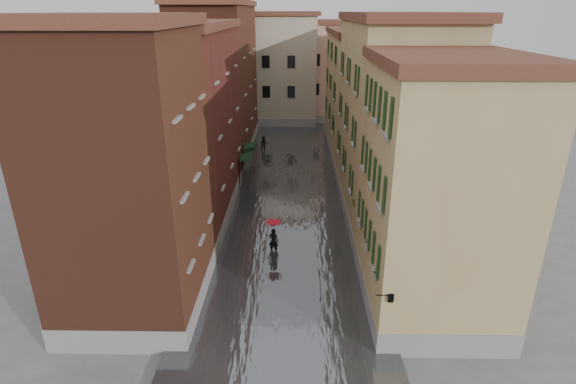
{
  "coord_description": "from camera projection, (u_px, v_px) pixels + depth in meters",
  "views": [
    {
      "loc": [
        0.52,
        -21.02,
        13.59
      ],
      "look_at": [
        0.08,
        5.09,
        3.0
      ],
      "focal_mm": 28.0,
      "sensor_mm": 36.0,
      "label": 1
    }
  ],
  "objects": [
    {
      "name": "building_left_far",
      "position": [
        220.0,
        82.0,
        44.31
      ],
      "size": [
        6.0,
        16.0,
        14.0
      ],
      "primitive_type": "cube",
      "color": "brown",
      "rests_on": "ground"
    },
    {
      "name": "window_planters",
      "position": [
        367.0,
        228.0,
        22.43
      ],
      "size": [
        0.59,
        8.59,
        0.84
      ],
      "color": "brown",
      "rests_on": "ground"
    },
    {
      "name": "awning_near",
      "position": [
        247.0,
        156.0,
        37.0
      ],
      "size": [
        1.09,
        3.4,
        2.8
      ],
      "color": "black",
      "rests_on": "ground"
    },
    {
      "name": "pedestrian_far",
      "position": [
        264.0,
        144.0,
        46.15
      ],
      "size": [
        0.96,
        0.83,
        1.68
      ],
      "primitive_type": "imported",
      "rotation": [
        0.0,
        0.0,
        0.26
      ],
      "color": "black",
      "rests_on": "ground"
    },
    {
      "name": "ground",
      "position": [
        285.0,
        278.0,
        24.59
      ],
      "size": [
        120.0,
        120.0,
        0.0
      ],
      "primitive_type": "plane",
      "color": "#5C5B5E",
      "rests_on": "ground"
    },
    {
      "name": "pedestrian_main",
      "position": [
        273.0,
        235.0,
        26.65
      ],
      "size": [
        0.88,
        0.88,
        2.06
      ],
      "color": "black",
      "rests_on": "ground"
    },
    {
      "name": "building_left_mid",
      "position": [
        186.0,
        126.0,
        30.69
      ],
      "size": [
        6.0,
        14.0,
        12.5
      ],
      "primitive_type": "cube",
      "color": "#5A281C",
      "rests_on": "ground"
    },
    {
      "name": "building_end_cream",
      "position": [
        268.0,
        70.0,
        57.4
      ],
      "size": [
        12.0,
        9.0,
        13.0
      ],
      "primitive_type": "cube",
      "color": "#AFA48B",
      "rests_on": "ground"
    },
    {
      "name": "awning_far",
      "position": [
        249.0,
        148.0,
        38.99
      ],
      "size": [
        1.09,
        3.28,
        2.8
      ],
      "color": "black",
      "rests_on": "ground"
    },
    {
      "name": "building_end_pink",
      "position": [
        337.0,
        72.0,
        59.31
      ],
      "size": [
        10.0,
        9.0,
        12.0
      ],
      "primitive_type": "cube",
      "color": "tan",
      "rests_on": "ground"
    },
    {
      "name": "building_right_mid",
      "position": [
        391.0,
        123.0,
        30.38
      ],
      "size": [
        6.0,
        14.0,
        13.0
      ],
      "primitive_type": "cube",
      "color": "tan",
      "rests_on": "ground"
    },
    {
      "name": "building_right_near",
      "position": [
        437.0,
        195.0,
        20.47
      ],
      "size": [
        6.0,
        8.0,
        11.5
      ],
      "primitive_type": "cube",
      "color": "tan",
      "rests_on": "ground"
    },
    {
      "name": "building_right_far",
      "position": [
        361.0,
        95.0,
        44.56
      ],
      "size": [
        6.0,
        16.0,
        11.5
      ],
      "primitive_type": "cube",
      "color": "tan",
      "rests_on": "ground"
    },
    {
      "name": "building_left_near",
      "position": [
        130.0,
        178.0,
        20.4
      ],
      "size": [
        6.0,
        8.0,
        13.0
      ],
      "primitive_type": "cube",
      "color": "brown",
      "rests_on": "ground"
    },
    {
      "name": "floodwater",
      "position": [
        289.0,
        189.0,
        36.6
      ],
      "size": [
        10.0,
        60.0,
        0.2
      ],
      "primitive_type": "cube",
      "color": "#4E5257",
      "rests_on": "ground"
    },
    {
      "name": "wall_lantern",
      "position": [
        390.0,
        297.0,
        17.83
      ],
      "size": [
        0.71,
        0.22,
        0.35
      ],
      "color": "black",
      "rests_on": "ground"
    }
  ]
}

